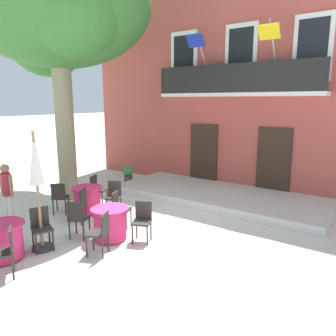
# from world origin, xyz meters

# --- Properties ---
(ground_plane) EXTENTS (120.00, 120.00, 0.00)m
(ground_plane) POSITION_xyz_m (0.00, 0.00, 0.00)
(ground_plane) COLOR silver
(building_facade) EXTENTS (13.00, 5.09, 7.50)m
(building_facade) POSITION_xyz_m (0.31, 6.99, 3.75)
(building_facade) COLOR #B24C42
(building_facade) RESTS_ON ground
(entrance_step_platform) EXTENTS (6.79, 2.69, 0.25)m
(entrance_step_platform) POSITION_xyz_m (0.31, 3.65, 0.12)
(entrance_step_platform) COLOR silver
(entrance_step_platform) RESTS_ON ground
(plane_tree) EXTENTS (5.92, 5.19, 7.56)m
(plane_tree) POSITION_xyz_m (-3.94, 1.07, 5.69)
(plane_tree) COLOR gray
(plane_tree) RESTS_ON ground
(cafe_table_near_tree) EXTENTS (0.86, 0.86, 0.76)m
(cafe_table_near_tree) POSITION_xyz_m (-0.37, -0.58, 0.39)
(cafe_table_near_tree) COLOR #E52D66
(cafe_table_near_tree) RESTS_ON ground
(cafe_chair_near_tree_0) EXTENTS (0.53, 0.53, 0.91)m
(cafe_chair_near_tree_0) POSITION_xyz_m (0.28, -0.20, 0.53)
(cafe_chair_near_tree_0) COLOR #2D2823
(cafe_chair_near_tree_0) RESTS_ON ground
(cafe_chair_near_tree_1) EXTENTS (0.52, 0.52, 0.91)m
(cafe_chair_near_tree_1) POSITION_xyz_m (-0.71, 0.09, 0.53)
(cafe_chair_near_tree_1) COLOR #2D2823
(cafe_chair_near_tree_1) RESTS_ON ground
(cafe_chair_near_tree_2) EXTENTS (0.53, 0.53, 0.91)m
(cafe_chair_near_tree_2) POSITION_xyz_m (-1.02, -0.97, 0.53)
(cafe_chair_near_tree_2) COLOR #2D2823
(cafe_chair_near_tree_2) RESTS_ON ground
(cafe_chair_near_tree_3) EXTENTS (0.53, 0.53, 0.91)m
(cafe_chair_near_tree_3) POSITION_xyz_m (0.01, -1.23, 0.53)
(cafe_chair_near_tree_3) COLOR #2D2823
(cafe_chair_near_tree_3) RESTS_ON ground
(cafe_table_middle) EXTENTS (0.86, 0.86, 0.76)m
(cafe_table_middle) POSITION_xyz_m (-1.45, -2.48, 0.39)
(cafe_table_middle) COLOR #E52D66
(cafe_table_middle) RESTS_ON ground
(cafe_chair_middle_1) EXTENTS (0.55, 0.55, 0.91)m
(cafe_chair_middle_1) POSITION_xyz_m (-0.76, -2.80, 0.53)
(cafe_chair_middle_1) COLOR #2D2823
(cafe_chair_middle_1) RESTS_ON ground
(cafe_chair_middle_2) EXTENTS (0.52, 0.52, 0.91)m
(cafe_chair_middle_2) POSITION_xyz_m (-1.23, -1.76, 0.53)
(cafe_chair_middle_2) COLOR #2D2823
(cafe_chair_middle_2) RESTS_ON ground
(cafe_table_front) EXTENTS (0.86, 0.86, 0.76)m
(cafe_table_front) POSITION_xyz_m (-2.19, 0.35, 0.39)
(cafe_table_front) COLOR #E52D66
(cafe_table_front) RESTS_ON ground
(cafe_chair_front_0) EXTENTS (0.55, 0.55, 0.91)m
(cafe_chair_front_0) POSITION_xyz_m (-1.58, 0.80, 0.53)
(cafe_chair_front_0) COLOR #2D2823
(cafe_chair_front_0) RESTS_ON ground
(cafe_chair_front_1) EXTENTS (0.51, 0.51, 0.91)m
(cafe_chair_front_1) POSITION_xyz_m (-2.52, 1.03, 0.53)
(cafe_chair_front_1) COLOR #2D2823
(cafe_chair_front_1) RESTS_ON ground
(cafe_chair_front_2) EXTENTS (0.56, 0.56, 0.91)m
(cafe_chair_front_2) POSITION_xyz_m (-2.74, -0.16, 0.53)
(cafe_chair_front_2) COLOR #2D2823
(cafe_chair_front_2) RESTS_ON ground
(cafe_chair_front_3) EXTENTS (0.54, 0.54, 0.91)m
(cafe_chair_front_3) POSITION_xyz_m (-1.77, -0.27, 0.53)
(cafe_chair_front_3) COLOR #2D2823
(cafe_chair_front_3) RESTS_ON ground
(cafe_umbrella) EXTENTS (0.44, 0.44, 2.55)m
(cafe_umbrella) POSITION_xyz_m (-1.21, -1.79, 1.67)
(cafe_umbrella) COLOR #997A56
(cafe_umbrella) RESTS_ON ground
(ground_planter_left) EXTENTS (0.42, 0.42, 0.71)m
(ground_planter_left) POSITION_xyz_m (-3.44, 3.47, 0.40)
(ground_planter_left) COLOR #47423D
(ground_planter_left) RESTS_ON ground
(pedestrian_near_entrance) EXTENTS (0.53, 0.34, 1.61)m
(pedestrian_near_entrance) POSITION_xyz_m (-3.07, -1.45, 0.91)
(pedestrian_near_entrance) COLOR silver
(pedestrian_near_entrance) RESTS_ON ground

